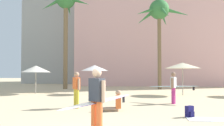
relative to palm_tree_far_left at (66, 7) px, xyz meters
name	(u,v)px	position (x,y,z in m)	size (l,w,h in m)	color
hotel_pink	(160,13)	(10.15, 10.86, 1.70)	(21.33, 11.02, 19.64)	beige
palm_tree_far_left	(66,7)	(0.00, 0.00, 0.00)	(5.00, 5.02, 9.89)	brown
palm_tree_left	(159,14)	(9.24, 0.65, -0.79)	(5.20, 5.23, 8.80)	brown
cafe_umbrella_1	(36,69)	(-0.61, -5.75, -6.22)	(2.24, 2.24, 2.17)	gray
cafe_umbrella_2	(183,66)	(10.40, -5.58, -5.98)	(2.59, 2.59, 2.36)	gray
cafe_umbrella_3	(95,68)	(3.89, -5.42, -6.15)	(2.08, 2.08, 2.20)	gray
beach_towel	(211,119)	(9.77, -15.16, -8.12)	(1.60, 0.82, 0.01)	white
backpack	(190,112)	(9.13, -14.73, -7.92)	(0.35, 0.35, 0.42)	#1A1752
person_near_right	(98,100)	(6.20, -17.97, -7.17)	(1.82, 2.55, 1.78)	orange
person_mid_right	(114,104)	(6.19, -13.53, -7.82)	(1.00, 0.50, 0.91)	tan
person_near_left	(173,86)	(9.07, -10.62, -7.22)	(2.64, 1.52, 1.67)	#B7337F
person_mid_left	(76,88)	(4.35, -12.85, -7.20)	(0.45, 0.53, 1.69)	gold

